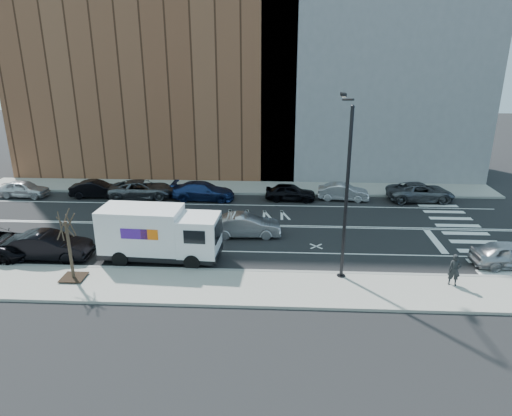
# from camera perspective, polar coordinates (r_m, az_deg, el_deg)

# --- Properties ---
(ground) EXTENTS (120.00, 120.00, 0.00)m
(ground) POSITION_cam_1_polar(r_m,az_deg,el_deg) (31.55, -3.85, -2.14)
(ground) COLOR black
(ground) RESTS_ON ground
(sidewalk_near) EXTENTS (44.00, 3.60, 0.15)m
(sidewalk_near) POSITION_cam_1_polar(r_m,az_deg,el_deg) (23.62, -6.32, -9.77)
(sidewalk_near) COLOR gray
(sidewalk_near) RESTS_ON ground
(sidewalk_far) EXTENTS (44.00, 3.60, 0.15)m
(sidewalk_far) POSITION_cam_1_polar(r_m,az_deg,el_deg) (39.80, -2.40, 2.59)
(sidewalk_far) COLOR gray
(sidewalk_far) RESTS_ON ground
(curb_near) EXTENTS (44.00, 0.25, 0.17)m
(curb_near) POSITION_cam_1_polar(r_m,az_deg,el_deg) (25.19, -5.68, -7.77)
(curb_near) COLOR gray
(curb_near) RESTS_ON ground
(curb_far) EXTENTS (44.00, 0.25, 0.17)m
(curb_far) POSITION_cam_1_polar(r_m,az_deg,el_deg) (38.09, -2.65, 1.83)
(curb_far) COLOR gray
(curb_far) RESTS_ON ground
(crosswalk) EXTENTS (3.00, 14.00, 0.01)m
(crosswalk) POSITION_cam_1_polar(r_m,az_deg,el_deg) (33.71, 24.31, -2.45)
(crosswalk) COLOR white
(crosswalk) RESTS_ON ground
(road_markings) EXTENTS (40.00, 8.60, 0.01)m
(road_markings) POSITION_cam_1_polar(r_m,az_deg,el_deg) (31.55, -3.85, -2.13)
(road_markings) COLOR white
(road_markings) RESTS_ON ground
(bldg_brick) EXTENTS (26.00, 10.00, 22.00)m
(bldg_brick) POSITION_cam_1_polar(r_m,az_deg,el_deg) (46.24, -12.24, 18.26)
(bldg_brick) COLOR brown
(bldg_brick) RESTS_ON ground
(bldg_concrete) EXTENTS (20.00, 10.00, 26.00)m
(bldg_concrete) POSITION_cam_1_polar(r_m,az_deg,el_deg) (45.56, 14.48, 20.62)
(bldg_concrete) COLOR slate
(bldg_concrete) RESTS_ON ground
(streetlight) EXTENTS (0.44, 4.02, 9.34)m
(streetlight) POSITION_cam_1_polar(r_m,az_deg,el_deg) (23.40, 11.16, 2.98)
(streetlight) COLOR black
(streetlight) RESTS_ON ground
(street_tree) EXTENTS (1.20, 1.20, 3.75)m
(street_tree) POSITION_cam_1_polar(r_m,az_deg,el_deg) (25.38, -22.17, -5.56)
(street_tree) COLOR black
(street_tree) RESTS_ON ground
(fedex_van) EXTENTS (6.93, 2.73, 3.11)m
(fedex_van) POSITION_cam_1_polar(r_m,az_deg,el_deg) (26.41, -12.05, -3.11)
(fedex_van) COLOR black
(fedex_van) RESTS_ON ground
(far_parked_a) EXTENTS (4.14, 1.93, 1.37)m
(far_parked_a) POSITION_cam_1_polar(r_m,az_deg,el_deg) (41.86, -27.03, 2.17)
(far_parked_a) COLOR silver
(far_parked_a) RESTS_ON ground
(far_parked_b) EXTENTS (4.21, 1.68, 1.36)m
(far_parked_b) POSITION_cam_1_polar(r_m,az_deg,el_deg) (39.40, -19.30, 2.24)
(far_parked_b) COLOR black
(far_parked_b) RESTS_ON ground
(far_parked_c) EXTENTS (5.48, 3.05, 1.45)m
(far_parked_c) POSITION_cam_1_polar(r_m,az_deg,el_deg) (38.14, -14.07, 2.28)
(far_parked_c) COLOR #4E5156
(far_parked_c) RESTS_ON ground
(far_parked_d) EXTENTS (5.03, 2.16, 1.44)m
(far_parked_d) POSITION_cam_1_polar(r_m,az_deg,el_deg) (36.81, -6.61, 2.13)
(far_parked_d) COLOR navy
(far_parked_d) RESTS_ON ground
(far_parked_e) EXTENTS (4.04, 1.76, 1.35)m
(far_parked_e) POSITION_cam_1_polar(r_m,az_deg,el_deg) (36.52, 4.33, 1.99)
(far_parked_e) COLOR black
(far_parked_e) RESTS_ON ground
(far_parked_f) EXTENTS (4.13, 1.77, 1.32)m
(far_parked_f) POSITION_cam_1_polar(r_m,az_deg,el_deg) (37.17, 10.83, 1.98)
(far_parked_f) COLOR #BBBBC1
(far_parked_f) RESTS_ON ground
(far_parked_g) EXTENTS (5.35, 2.71, 1.45)m
(far_parked_g) POSITION_cam_1_polar(r_m,az_deg,el_deg) (38.56, 19.87, 1.89)
(far_parked_g) COLOR #4B4D52
(far_parked_g) RESTS_ON ground
(driving_sedan) EXTENTS (4.55, 1.85, 1.47)m
(driving_sedan) POSITION_cam_1_polar(r_m,az_deg,el_deg) (29.42, -1.26, -2.18)
(driving_sedan) COLOR #A3A3A7
(driving_sedan) RESTS_ON ground
(near_parked_rear_a) EXTENTS (4.89, 1.75, 1.60)m
(near_parked_rear_a) POSITION_cam_1_polar(r_m,az_deg,el_deg) (28.84, -24.54, -4.34)
(near_parked_rear_a) COLOR black
(near_parked_rear_a) RESTS_ON ground
(near_parked_front) EXTENTS (4.36, 2.01, 1.45)m
(near_parked_front) POSITION_cam_1_polar(r_m,az_deg,el_deg) (29.06, 29.22, -5.09)
(near_parked_front) COLOR #B1B1B6
(near_parked_front) RESTS_ON ground
(pedestrian) EXTENTS (0.67, 0.51, 1.66)m
(pedestrian) POSITION_cam_1_polar(r_m,az_deg,el_deg) (25.22, 23.56, -7.12)
(pedestrian) COLOR black
(pedestrian) RESTS_ON sidewalk_near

